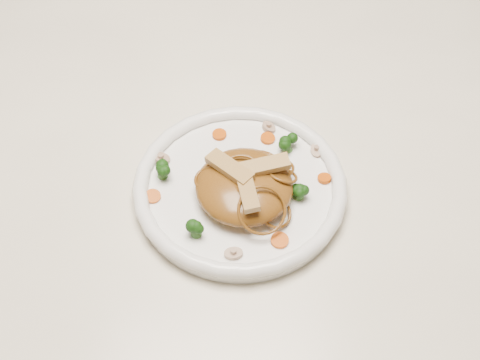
{
  "coord_description": "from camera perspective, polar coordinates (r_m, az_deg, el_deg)",
  "views": [
    {
      "loc": [
        0.0,
        -0.59,
        1.44
      ],
      "look_at": [
        0.04,
        -0.08,
        0.78
      ],
      "focal_mm": 48.79,
      "sensor_mm": 36.0,
      "label": 1
    }
  ],
  "objects": [
    {
      "name": "carrot_1",
      "position": [
        0.84,
        -7.63,
        -1.43
      ],
      "size": [
        0.03,
        0.03,
        0.0
      ],
      "primitive_type": "cylinder",
      "rotation": [
        0.0,
        0.0,
        -0.36
      ],
      "color": "#CE4D07",
      "rests_on": "plate"
    },
    {
      "name": "mushroom_2",
      "position": [
        0.88,
        -6.91,
        1.89
      ],
      "size": [
        0.03,
        0.03,
        0.01
      ],
      "primitive_type": "cylinder",
      "rotation": [
        0.0,
        0.0,
        -0.5
      ],
      "color": "tan",
      "rests_on": "plate"
    },
    {
      "name": "table",
      "position": [
        0.98,
        -2.54,
        -1.29
      ],
      "size": [
        1.2,
        0.8,
        0.75
      ],
      "color": "white",
      "rests_on": "ground"
    },
    {
      "name": "mushroom_0",
      "position": [
        0.78,
        -0.58,
        -6.45
      ],
      "size": [
        0.02,
        0.02,
        0.01
      ],
      "primitive_type": "cylinder",
      "rotation": [
        0.0,
        0.0,
        0.02
      ],
      "color": "tan",
      "rests_on": "plate"
    },
    {
      "name": "carrot_3",
      "position": [
        0.9,
        -1.82,
        3.99
      ],
      "size": [
        0.03,
        0.03,
        0.0
      ],
      "primitive_type": "cylinder",
      "rotation": [
        0.0,
        0.0,
        -0.34
      ],
      "color": "#CE4D07",
      "rests_on": "plate"
    },
    {
      "name": "chicken_a",
      "position": [
        0.81,
        2.13,
        1.25
      ],
      "size": [
        0.07,
        0.03,
        0.01
      ],
      "primitive_type": "cube",
      "rotation": [
        0.0,
        0.0,
        0.15
      ],
      "color": "tan",
      "rests_on": "noodle_mound"
    },
    {
      "name": "broccoli_2",
      "position": [
        0.79,
        -3.89,
        -4.21
      ],
      "size": [
        0.03,
        0.03,
        0.03
      ],
      "primitive_type": null,
      "rotation": [
        0.0,
        0.0,
        0.38
      ],
      "color": "#16460E",
      "rests_on": "plate"
    },
    {
      "name": "carrot_0",
      "position": [
        0.9,
        2.44,
        3.65
      ],
      "size": [
        0.02,
        0.02,
        0.0
      ],
      "primitive_type": "cylinder",
      "rotation": [
        0.0,
        0.0,
        0.06
      ],
      "color": "#CE4D07",
      "rests_on": "plate"
    },
    {
      "name": "carrot_2",
      "position": [
        0.86,
        7.39,
        0.15
      ],
      "size": [
        0.02,
        0.02,
        0.0
      ],
      "primitive_type": "cylinder",
      "rotation": [
        0.0,
        0.0,
        -0.43
      ],
      "color": "#CE4D07",
      "rests_on": "plate"
    },
    {
      "name": "broccoli_1",
      "position": [
        0.85,
        -6.87,
        0.97
      ],
      "size": [
        0.03,
        0.03,
        0.03
      ],
      "primitive_type": null,
      "rotation": [
        0.0,
        0.0,
        0.26
      ],
      "color": "#16460E",
      "rests_on": "plate"
    },
    {
      "name": "broccoli_3",
      "position": [
        0.83,
        5.19,
        -0.88
      ],
      "size": [
        0.03,
        0.03,
        0.03
      ],
      "primitive_type": null,
      "rotation": [
        0.0,
        0.0,
        -0.41
      ],
      "color": "#16460E",
      "rests_on": "plate"
    },
    {
      "name": "broccoli_0",
      "position": [
        0.88,
        4.23,
        3.26
      ],
      "size": [
        0.03,
        0.03,
        0.03
      ],
      "primitive_type": null,
      "rotation": [
        0.0,
        0.0,
        -0.22
      ],
      "color": "#16460E",
      "rests_on": "plate"
    },
    {
      "name": "mushroom_1",
      "position": [
        0.89,
        6.7,
        2.58
      ],
      "size": [
        0.02,
        0.02,
        0.01
      ],
      "primitive_type": "cylinder",
      "rotation": [
        0.0,
        0.0,
        1.56
      ],
      "color": "tan",
      "rests_on": "plate"
    },
    {
      "name": "carrot_4",
      "position": [
        0.8,
        3.49,
        -5.29
      ],
      "size": [
        0.03,
        0.03,
        0.0
      ],
      "primitive_type": "cylinder",
      "rotation": [
        0.0,
        0.0,
        -0.28
      ],
      "color": "#CE4D07",
      "rests_on": "plate"
    },
    {
      "name": "chicken_c",
      "position": [
        0.79,
        0.67,
        -0.98
      ],
      "size": [
        0.03,
        0.06,
        0.01
      ],
      "primitive_type": "cube",
      "rotation": [
        0.0,
        0.0,
        4.83
      ],
      "color": "tan",
      "rests_on": "noodle_mound"
    },
    {
      "name": "mushroom_3",
      "position": [
        0.91,
        2.53,
        4.62
      ],
      "size": [
        0.03,
        0.03,
        0.01
      ],
      "primitive_type": "cylinder",
      "rotation": [
        0.0,
        0.0,
        2.16
      ],
      "color": "tan",
      "rests_on": "plate"
    },
    {
      "name": "plate",
      "position": [
        0.85,
        0.0,
        -0.92
      ],
      "size": [
        0.32,
        0.32,
        0.02
      ],
      "primitive_type": "cylinder",
      "rotation": [
        0.0,
        0.0,
        0.16
      ],
      "color": "white",
      "rests_on": "table"
    },
    {
      "name": "noodle_mound",
      "position": [
        0.82,
        0.38,
        -0.54
      ],
      "size": [
        0.16,
        0.16,
        0.04
      ],
      "primitive_type": "ellipsoid",
      "rotation": [
        0.0,
        0.0,
        0.33
      ],
      "color": "brown",
      "rests_on": "plate"
    },
    {
      "name": "chicken_b",
      "position": [
        0.81,
        -0.92,
        1.08
      ],
      "size": [
        0.06,
        0.06,
        0.01
      ],
      "primitive_type": "cube",
      "rotation": [
        0.0,
        0.0,
        2.32
      ],
      "color": "tan",
      "rests_on": "noodle_mound"
    }
  ]
}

